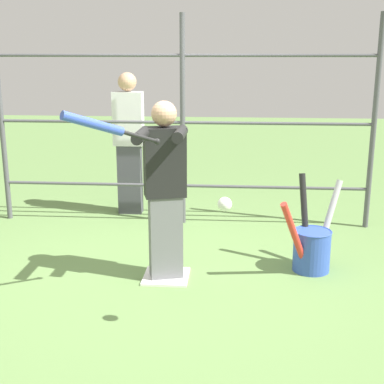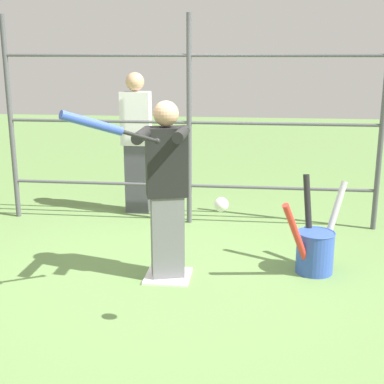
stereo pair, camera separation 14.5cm
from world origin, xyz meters
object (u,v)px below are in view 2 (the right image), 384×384
at_px(baseball_bat_swinging, 101,126).
at_px(bat_bucket, 315,248).
at_px(bystander_behind_fence, 136,141).
at_px(batter, 167,186).
at_px(softball_in_flight, 221,205).

height_order(baseball_bat_swinging, bat_bucket, baseball_bat_swinging).
bearing_deg(bystander_behind_fence, batter, 109.37).
xyz_separation_m(baseball_bat_swinging, bat_bucket, (-1.66, -1.00, -1.22)).
bearing_deg(baseball_bat_swinging, bat_bucket, -148.89).
bearing_deg(bystander_behind_fence, baseball_bat_swinging, 97.38).
relative_size(bat_bucket, bystander_behind_fence, 0.50).
bearing_deg(bystander_behind_fence, bat_bucket, 140.10).
distance_m(baseball_bat_swinging, softball_in_flight, 1.04).
xyz_separation_m(bat_bucket, bystander_behind_fence, (2.00, -1.67, 0.67)).
height_order(baseball_bat_swinging, softball_in_flight, baseball_bat_swinging).
bearing_deg(bat_bucket, bystander_behind_fence, -39.90).
bearing_deg(baseball_bat_swinging, bystander_behind_fence, -82.62).
relative_size(batter, baseball_bat_swinging, 2.54).
relative_size(baseball_bat_swinging, bystander_behind_fence, 0.36).
bearing_deg(baseball_bat_swinging, batter, -116.13).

